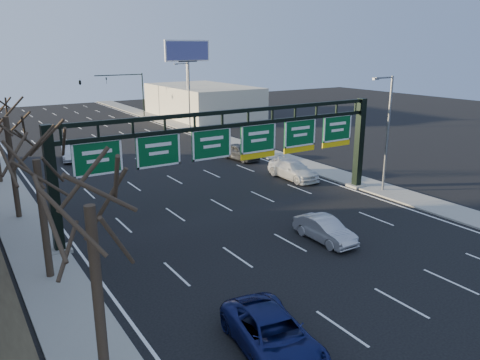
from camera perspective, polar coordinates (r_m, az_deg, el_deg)
ground at (r=26.56m, az=8.81°, el=-8.99°), size 160.00×160.00×0.00m
sidewalk_left at (r=39.59m, az=-26.33°, el=-1.95°), size 3.00×120.00×0.12m
sidewalk_right at (r=48.96m, az=4.71°, el=2.88°), size 3.00×120.00×0.12m
lane_markings at (r=42.66m, az=-9.13°, el=0.68°), size 21.60×120.00×0.01m
sign_gantry at (r=31.28m, az=-0.30°, el=4.00°), size 24.60×1.20×7.20m
building_right_distant at (r=77.39m, az=-4.58°, el=9.56°), size 12.00×20.00×5.00m
tree_near at (r=14.73m, az=-18.23°, el=0.82°), size 3.60×3.60×8.86m
tree_gantry at (r=23.46m, az=-23.87°, el=4.76°), size 3.60×3.60×8.48m
tree_mid at (r=33.20m, az=-26.91°, el=8.63°), size 3.60×3.60×9.24m
streetlight_near at (r=37.78m, az=17.47°, el=6.05°), size 2.15×0.22×9.00m
streetlight_far at (r=64.85m, az=-6.35°, el=10.56°), size 2.15×0.22×9.00m
billboard_right at (r=70.19m, az=-6.42°, el=14.23°), size 7.00×0.50×12.00m
traffic_signal_mast at (r=76.28m, az=-16.17°, el=11.16°), size 10.16×0.54×7.00m
car_blue_suv at (r=18.41m, az=4.08°, el=-18.37°), size 3.37×5.78×1.51m
car_silver_sedan at (r=28.20m, az=10.30°, el=-5.98°), size 1.55×4.30×1.41m
car_white_wagon at (r=40.92m, az=6.49°, el=1.25°), size 2.26×5.42×1.57m
car_grey_far at (r=47.51m, az=-0.00°, el=3.45°), size 2.44×4.89×1.60m
car_silver_distant at (r=50.38m, az=-20.00°, el=3.14°), size 2.33×4.74×1.49m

